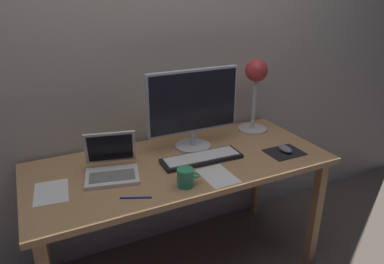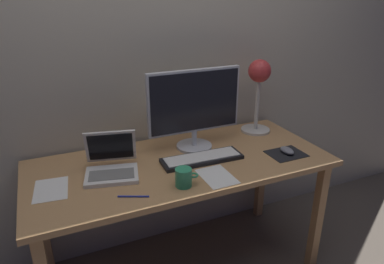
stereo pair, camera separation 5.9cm
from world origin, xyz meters
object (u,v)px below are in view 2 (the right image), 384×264
at_px(laptop, 111,161).
at_px(desk_lamp, 259,82).
at_px(keyboard_main, 202,158).
at_px(pen, 133,196).
at_px(coffee_mug, 184,177).
at_px(mouse, 287,150).
at_px(monitor, 194,106).

bearing_deg(laptop, desk_lamp, 9.98).
distance_m(keyboard_main, pen, 0.48).
distance_m(laptop, coffee_mug, 0.39).
bearing_deg(desk_lamp, mouse, -94.54).
height_order(mouse, coffee_mug, coffee_mug).
xyz_separation_m(keyboard_main, coffee_mug, (-0.19, -0.20, 0.03)).
bearing_deg(pen, coffee_mug, 0.11).
height_order(monitor, keyboard_main, monitor).
distance_m(desk_lamp, mouse, 0.47).
height_order(laptop, desk_lamp, desk_lamp).
height_order(desk_lamp, mouse, desk_lamp).
bearing_deg(desk_lamp, laptop, -170.02).
bearing_deg(pen, mouse, 5.42).
bearing_deg(keyboard_main, laptop, 171.23).
bearing_deg(mouse, monitor, 146.70).
distance_m(keyboard_main, mouse, 0.48).
height_order(monitor, mouse, monitor).
bearing_deg(desk_lamp, keyboard_main, -154.09).
bearing_deg(laptop, coffee_mug, -44.66).
relative_size(monitor, laptop, 1.78).
bearing_deg(monitor, desk_lamp, 8.79).
relative_size(desk_lamp, coffee_mug, 4.09).
distance_m(monitor, mouse, 0.57).
distance_m(mouse, pen, 0.91).
bearing_deg(pen, desk_lamp, 25.58).
xyz_separation_m(desk_lamp, mouse, (-0.03, -0.36, -0.31)).
bearing_deg(mouse, pen, -174.58).
xyz_separation_m(desk_lamp, coffee_mug, (-0.69, -0.45, -0.28)).
height_order(desk_lamp, coffee_mug, desk_lamp).
bearing_deg(monitor, mouse, -33.30).
xyz_separation_m(laptop, coffee_mug, (0.28, -0.28, -0.01)).
bearing_deg(coffee_mug, keyboard_main, 46.99).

